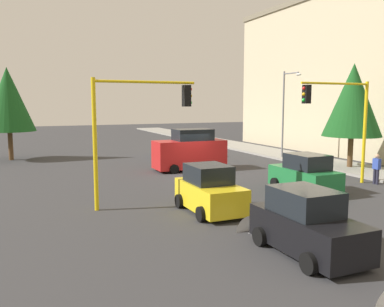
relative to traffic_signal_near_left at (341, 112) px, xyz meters
name	(u,v)px	position (x,y,z in m)	size (l,w,h in m)	color
ground_plane	(199,175)	(-6.00, -5.70, -4.04)	(120.00, 120.00, 0.00)	#353538
sidewalk_kerb	(288,156)	(-11.00, 4.80, -3.96)	(80.00, 4.00, 0.15)	gray
lane_arrow_near	(258,235)	(5.51, -8.70, -4.03)	(2.40, 1.10, 1.10)	silver
apartment_block	(351,75)	(-12.41, 12.80, 3.05)	(24.27, 9.30, 14.15)	#C6B793
traffic_signal_near_left	(341,112)	(0.00, 0.00, 0.00)	(0.36, 4.59, 5.71)	yellow
traffic_signal_near_right	(137,116)	(0.00, -11.38, -0.08)	(0.36, 4.59, 5.58)	yellow
street_lamp_curbside	(286,105)	(-9.61, 3.50, 0.31)	(2.15, 0.28, 7.00)	slate
tree_opposite_side	(8,99)	(-18.00, -16.70, 0.75)	(4.00, 4.00, 7.30)	brown
tree_roadside_near	(353,100)	(-4.00, 4.80, 0.67)	(3.93, 3.93, 7.18)	brown
delivery_van_red	(190,151)	(-8.00, -5.48, -2.75)	(2.22, 4.80, 2.77)	red
car_black	(307,225)	(7.55, -8.28, -3.14)	(3.84, 2.03, 1.98)	black
car_green	(305,175)	(0.67, -2.82, -3.14)	(3.84, 2.10, 1.98)	#1E7238
car_yellow	(210,191)	(2.12, -8.90, -3.14)	(3.64, 2.07, 1.98)	yellow
car_blue	(185,146)	(-14.71, -3.05, -3.14)	(4.02, 1.93, 1.98)	blue
pedestrian_crossing	(376,168)	(0.61, 2.19, -3.13)	(0.40, 0.24, 1.70)	#262638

